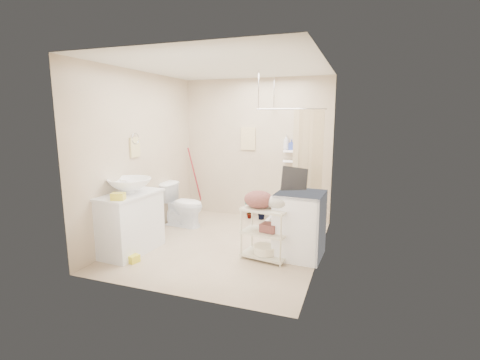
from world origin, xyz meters
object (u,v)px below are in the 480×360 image
(washing_machine, at_px, (300,225))
(laundry_rack, at_px, (266,228))
(toilet, at_px, (183,204))
(vanity, at_px, (130,223))

(washing_machine, distance_m, laundry_rack, 0.48)
(laundry_rack, bearing_deg, toilet, 162.32)
(vanity, bearing_deg, laundry_rack, 16.02)
(washing_machine, bearing_deg, vanity, -161.51)
(toilet, relative_size, washing_machine, 0.85)
(vanity, relative_size, toilet, 1.27)
(vanity, height_order, laundry_rack, vanity)
(vanity, relative_size, washing_machine, 1.07)
(toilet, bearing_deg, washing_machine, -102.52)
(toilet, height_order, laundry_rack, laundry_rack)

